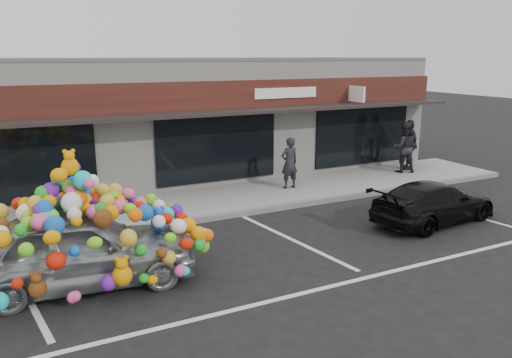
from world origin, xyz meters
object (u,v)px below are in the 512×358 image
pedestrian_a (289,163)px  pedestrian_c (409,145)px  toy_car (78,240)px  pedestrian_b (404,147)px  black_sedan (434,202)px

pedestrian_a → pedestrian_c: 5.49m
toy_car → pedestrian_b: (12.07, 4.19, 0.14)m
pedestrian_b → pedestrian_c: size_ratio=0.98×
toy_car → pedestrian_c: (12.58, 4.47, 0.16)m
pedestrian_a → pedestrian_c: pedestrian_c is taller
black_sedan → pedestrian_c: (3.53, 4.75, 0.54)m
black_sedan → pedestrian_b: 5.42m
toy_car → black_sedan: toy_car is taller
toy_car → pedestrian_b: 12.77m
pedestrian_a → pedestrian_b: size_ratio=0.90×
toy_car → pedestrian_a: bearing=-53.6°
pedestrian_b → pedestrian_c: pedestrian_c is taller
black_sedan → pedestrian_b: pedestrian_b is taller
pedestrian_c → pedestrian_a: bearing=-69.4°
pedestrian_b → toy_car: bearing=44.4°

